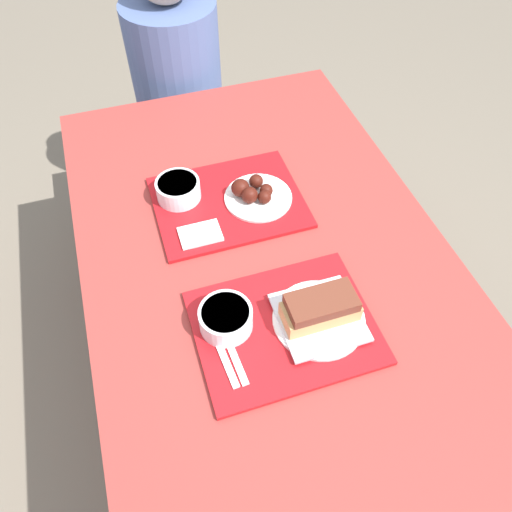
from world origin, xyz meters
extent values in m
plane|color=#706656|center=(0.00, 0.00, 0.00)|extent=(12.00, 12.00, 0.00)
cube|color=maroon|center=(0.00, 0.00, 0.74)|extent=(0.95, 1.65, 0.04)
cylinder|color=maroon|center=(-0.42, 0.74, 0.36)|extent=(0.07, 0.07, 0.72)
cylinder|color=maroon|center=(0.42, 0.74, 0.36)|extent=(0.07, 0.07, 0.72)
cube|color=maroon|center=(0.00, 1.04, 0.45)|extent=(0.90, 0.28, 0.04)
cylinder|color=maroon|center=(-0.39, 1.04, 0.21)|extent=(0.06, 0.06, 0.43)
cylinder|color=maroon|center=(0.39, 1.04, 0.21)|extent=(0.06, 0.06, 0.43)
cube|color=#B21419|center=(-0.03, -0.19, 0.76)|extent=(0.41, 0.33, 0.01)
cube|color=#B21419|center=(-0.04, 0.25, 0.76)|extent=(0.41, 0.33, 0.01)
cylinder|color=silver|center=(-0.16, -0.14, 0.80)|extent=(0.12, 0.12, 0.06)
cylinder|color=beige|center=(-0.16, -0.14, 0.82)|extent=(0.11, 0.11, 0.01)
cylinder|color=white|center=(0.05, -0.19, 0.77)|extent=(0.22, 0.22, 0.01)
cube|color=silver|center=(0.05, -0.19, 0.78)|extent=(0.19, 0.19, 0.01)
cube|color=tan|center=(0.05, -0.19, 0.81)|extent=(0.18, 0.08, 0.04)
cube|color=brown|center=(0.05, -0.19, 0.84)|extent=(0.16, 0.08, 0.03)
cube|color=white|center=(-0.19, -0.21, 0.77)|extent=(0.03, 0.17, 0.00)
cube|color=white|center=(-0.17, -0.21, 0.77)|extent=(0.03, 0.17, 0.00)
cylinder|color=silver|center=(-0.17, 0.31, 0.80)|extent=(0.12, 0.12, 0.06)
cylinder|color=beige|center=(-0.17, 0.31, 0.82)|extent=(0.11, 0.11, 0.01)
cylinder|color=white|center=(0.04, 0.23, 0.77)|extent=(0.19, 0.19, 0.01)
sphere|color=#42140C|center=(0.06, 0.23, 0.79)|extent=(0.04, 0.04, 0.04)
sphere|color=#42140C|center=(0.05, 0.27, 0.80)|extent=(0.04, 0.04, 0.04)
sphere|color=#42140C|center=(-0.01, 0.26, 0.80)|extent=(0.05, 0.05, 0.05)
sphere|color=#42140C|center=(0.01, 0.22, 0.80)|extent=(0.05, 0.05, 0.05)
sphere|color=#42140C|center=(0.05, 0.21, 0.79)|extent=(0.04, 0.04, 0.04)
cube|color=white|center=(-0.15, 0.15, 0.77)|extent=(0.11, 0.08, 0.01)
cylinder|color=#4C6093|center=(-0.03, 1.04, 0.72)|extent=(0.35, 0.35, 0.51)
camera|label=1|loc=(-0.28, -0.73, 1.78)|focal=35.00mm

